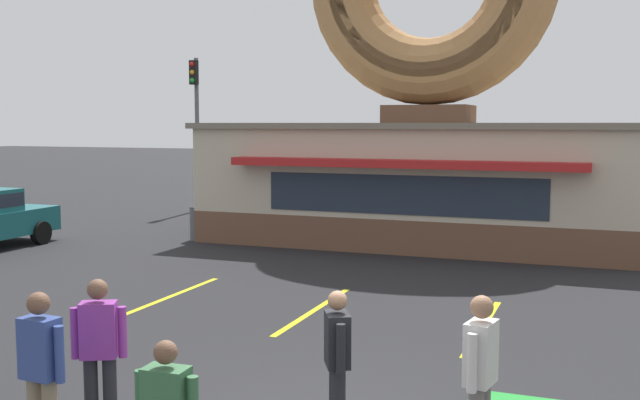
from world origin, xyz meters
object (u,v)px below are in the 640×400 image
at_px(pedestrian_beanie_man, 480,373).
at_px(traffic_light_pole, 196,114).
at_px(pedestrian_leather_jacket_man, 41,367).
at_px(pedestrian_hooded_kid, 99,347).
at_px(pedestrian_blue_sweater_man, 337,357).
at_px(trash_bin, 200,223).

relative_size(pedestrian_beanie_man, traffic_light_pole, 0.29).
bearing_deg(pedestrian_leather_jacket_man, pedestrian_hooded_kid, 82.82).
xyz_separation_m(pedestrian_blue_sweater_man, pedestrian_leather_jacket_man, (-2.54, -1.59, 0.07)).
height_order(pedestrian_blue_sweater_man, pedestrian_beanie_man, pedestrian_beanie_man).
bearing_deg(trash_bin, pedestrian_leather_jacket_man, -66.16).
relative_size(pedestrian_hooded_kid, traffic_light_pole, 0.29).
bearing_deg(pedestrian_beanie_man, trash_bin, 130.36).
relative_size(pedestrian_leather_jacket_man, pedestrian_beanie_man, 1.00).
bearing_deg(trash_bin, pedestrian_hooded_kid, -64.42).
bearing_deg(pedestrian_beanie_man, pedestrian_hooded_kid, -171.26).
distance_m(pedestrian_hooded_kid, pedestrian_beanie_man, 4.03).
distance_m(trash_bin, traffic_light_pole, 8.05).
distance_m(pedestrian_beanie_man, trash_bin, 15.11).
xyz_separation_m(pedestrian_leather_jacket_man, pedestrian_beanie_man, (4.08, 1.39, 0.00)).
relative_size(pedestrian_blue_sweater_man, pedestrian_hooded_kid, 0.94).
height_order(pedestrian_beanie_man, trash_bin, pedestrian_beanie_man).
xyz_separation_m(pedestrian_beanie_man, trash_bin, (-9.78, 11.51, -0.45)).
distance_m(pedestrian_blue_sweater_man, trash_bin, 14.00).
xyz_separation_m(trash_bin, traffic_light_pole, (-3.78, 6.34, 3.21)).
height_order(pedestrian_beanie_man, traffic_light_pole, traffic_light_pole).
relative_size(pedestrian_blue_sweater_man, trash_bin, 1.63).
height_order(pedestrian_hooded_kid, trash_bin, pedestrian_hooded_kid).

